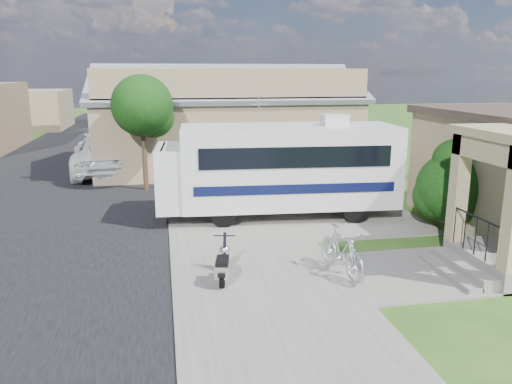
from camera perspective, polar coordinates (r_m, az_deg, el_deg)
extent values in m
plane|color=#1E4612|center=(12.43, 4.44, -8.40)|extent=(120.00, 120.00, 0.00)
cube|color=black|center=(22.08, -21.98, 0.43)|extent=(9.00, 80.00, 0.02)
cube|color=#5B5A52|center=(21.72, -4.95, 1.22)|extent=(4.00, 80.00, 0.06)
cube|color=#5B5A52|center=(16.91, 5.42, -2.36)|extent=(7.00, 6.00, 0.05)
cube|color=#5B5A52|center=(12.66, 19.04, -8.59)|extent=(4.00, 3.00, 0.05)
cube|color=black|center=(16.51, 20.74, 2.40)|extent=(0.04, 1.10, 1.20)
cube|color=#5B5A52|center=(13.26, 26.22, -7.23)|extent=(1.60, 2.40, 0.50)
cube|color=#5B5A52|center=(12.73, 22.52, -8.12)|extent=(0.40, 2.16, 0.32)
cube|color=#5B5A52|center=(12.58, 21.14, -8.65)|extent=(0.35, 2.16, 0.16)
cube|color=#927D5C|center=(13.28, 22.16, 0.41)|extent=(0.35, 0.35, 2.70)
cube|color=#927D5C|center=(12.25, 25.17, 4.35)|extent=(0.35, 2.40, 0.50)
cylinder|color=black|center=(12.49, 24.00, -2.68)|extent=(0.04, 1.70, 0.04)
cube|color=#77604A|center=(25.47, -3.69, 7.09)|extent=(12.00, 8.00, 3.60)
cube|color=#555760|center=(23.33, -3.17, 12.30)|extent=(12.50, 4.40, 1.78)
cube|color=#555760|center=(27.30, -4.29, 12.46)|extent=(12.50, 4.40, 1.78)
cube|color=#555760|center=(25.31, -3.80, 13.97)|extent=(12.50, 0.50, 0.22)
cube|color=#77604A|center=(21.45, -2.48, 12.21)|extent=(11.76, 0.20, 1.30)
cube|color=#77604A|center=(46.78, -25.69, 8.47)|extent=(8.00, 7.00, 3.20)
cylinder|color=black|center=(20.37, -12.63, 4.55)|extent=(0.20, 0.20, 3.15)
sphere|color=black|center=(20.18, -12.90, 9.60)|extent=(2.40, 2.40, 2.40)
sphere|color=black|center=(20.40, -11.68, 8.43)|extent=(1.68, 1.68, 1.68)
cylinder|color=black|center=(30.28, -12.08, 7.55)|extent=(0.20, 0.20, 3.29)
sphere|color=black|center=(30.16, -12.26, 11.10)|extent=(2.40, 2.40, 2.40)
sphere|color=black|center=(30.37, -11.44, 10.27)|extent=(1.68, 1.68, 1.68)
cylinder|color=black|center=(39.26, -11.81, 8.65)|extent=(0.20, 0.20, 3.01)
sphere|color=black|center=(39.16, -11.93, 11.16)|extent=(2.40, 2.40, 2.40)
sphere|color=black|center=(39.37, -11.30, 10.57)|extent=(1.68, 1.68, 1.68)
cube|color=beige|center=(16.16, 3.78, 3.07)|extent=(6.99, 2.90, 2.54)
cube|color=beige|center=(15.98, -9.82, 1.71)|extent=(0.94, 2.37, 1.96)
cube|color=black|center=(15.89, -10.53, 3.59)|extent=(0.20, 2.08, 0.88)
cube|color=black|center=(14.89, 4.66, 3.95)|extent=(5.81, 0.42, 0.64)
cube|color=black|center=(17.29, 3.06, 5.30)|extent=(5.81, 0.42, 0.64)
cube|color=black|center=(15.08, 4.59, 0.33)|extent=(6.15, 0.44, 0.29)
cube|color=black|center=(17.45, 3.02, 2.16)|extent=(6.15, 0.44, 0.29)
cube|color=beige|center=(16.30, 8.99, 8.16)|extent=(0.83, 0.74, 0.34)
cylinder|color=#B7B6BE|center=(15.79, 0.34, 9.30)|extent=(0.04, 0.04, 0.98)
cylinder|color=black|center=(15.16, -3.73, -2.57)|extent=(0.80, 0.33, 0.78)
cylinder|color=black|center=(17.24, -4.12, -0.60)|extent=(0.80, 0.33, 0.78)
cylinder|color=black|center=(15.90, 11.22, -2.04)|extent=(0.80, 0.33, 0.78)
cylinder|color=black|center=(17.89, 9.14, -0.22)|extent=(0.80, 0.33, 0.78)
cylinder|color=black|center=(16.06, 21.11, -2.67)|extent=(0.16, 0.16, 0.81)
sphere|color=black|center=(15.85, 21.39, 0.51)|extent=(2.03, 2.03, 2.03)
sphere|color=black|center=(16.23, 22.17, 2.20)|extent=(1.63, 1.63, 1.63)
sphere|color=black|center=(15.92, 19.99, -0.44)|extent=(1.42, 1.42, 1.42)
sphere|color=black|center=(15.79, 22.47, -1.14)|extent=(1.22, 1.22, 1.22)
sphere|color=black|center=(15.70, 21.64, 3.40)|extent=(1.22, 1.22, 1.22)
cylinder|color=black|center=(11.03, -3.90, -9.87)|extent=(0.18, 0.41, 0.40)
cylinder|color=black|center=(11.94, -3.56, -7.99)|extent=(0.18, 0.41, 0.40)
cube|color=#B7B6BE|center=(11.42, -3.74, -8.73)|extent=(0.36, 0.54, 0.07)
cube|color=#B7B6BE|center=(11.04, -3.88, -8.83)|extent=(0.39, 0.54, 0.27)
cube|color=black|center=(11.02, -3.88, -7.88)|extent=(0.37, 0.58, 0.11)
cube|color=black|center=(10.84, -3.96, -9.37)|extent=(0.19, 0.21, 0.09)
cylinder|color=black|center=(11.76, -3.60, -6.47)|extent=(0.13, 0.31, 0.75)
sphere|color=#B7B6BE|center=(11.84, -3.58, -6.65)|extent=(0.25, 0.25, 0.25)
sphere|color=black|center=(11.90, -3.56, -6.53)|extent=(0.11, 0.11, 0.11)
cylinder|color=black|center=(11.58, -3.65, -5.00)|extent=(0.49, 0.13, 0.03)
cube|color=black|center=(11.90, -3.57, -7.51)|extent=(0.17, 0.27, 0.05)
imported|color=#B7B6BE|center=(11.75, 9.70, -6.92)|extent=(0.88, 1.95, 1.13)
imported|color=white|center=(24.51, -16.94, 4.06)|extent=(3.46, 6.42, 1.71)
imported|color=white|center=(31.01, -16.68, 5.88)|extent=(2.82, 5.85, 1.64)
cylinder|color=#146819|center=(13.41, 21.01, -7.19)|extent=(0.42, 0.42, 0.19)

